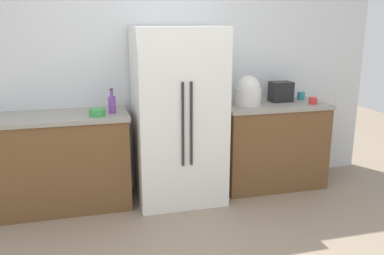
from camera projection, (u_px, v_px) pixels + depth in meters
name	position (u px, v px, depth m)	size (l,w,h in m)	color
kitchen_back_panel	(153.00, 58.00, 4.30)	(5.05, 0.10, 2.83)	silver
counter_left	(60.00, 162.00, 3.96)	(1.34, 0.61, 0.93)	brown
counter_right	(271.00, 145.00, 4.52)	(1.15, 0.61, 0.93)	brown
refrigerator	(178.00, 116.00, 4.08)	(0.86, 0.73, 1.75)	white
toaster	(281.00, 92.00, 4.48)	(0.24, 0.17, 0.22)	black
rice_cooker	(248.00, 92.00, 4.28)	(0.28, 0.28, 0.31)	silver
bottle_a	(112.00, 104.00, 3.91)	(0.07, 0.07, 0.24)	purple
cup_a	(301.00, 96.00, 4.60)	(0.08, 0.08, 0.09)	teal
cup_b	(313.00, 101.00, 4.36)	(0.09, 0.09, 0.07)	red
bowl_a	(97.00, 112.00, 3.80)	(0.15, 0.15, 0.07)	green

